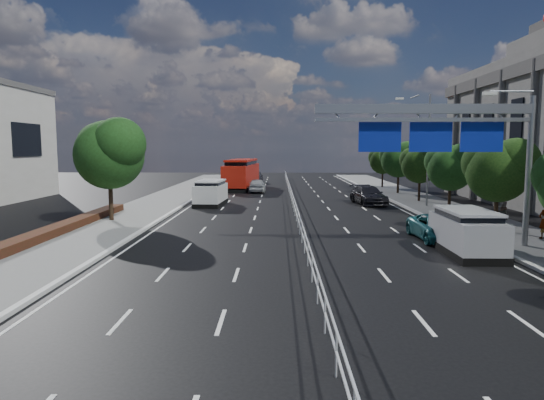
{
  "coord_description": "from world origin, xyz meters",
  "views": [
    {
      "loc": [
        -1.24,
        -12.94,
        4.81
      ],
      "look_at": [
        -1.49,
        9.23,
        2.4
      ],
      "focal_mm": 32.0,
      "sensor_mm": 36.0,
      "label": 1
    }
  ],
  "objects": [
    {
      "name": "far_tree_e",
      "position": [
        11.25,
        21.98,
        3.56
      ],
      "size": [
        3.63,
        3.38,
        5.13
      ],
      "color": "black",
      "rests_on": "ground"
    },
    {
      "name": "far_tree_f",
      "position": [
        11.24,
        29.48,
        3.49
      ],
      "size": [
        3.52,
        3.28,
        5.02
      ],
      "color": "black",
      "rests_on": "ground"
    },
    {
      "name": "far_tree_h",
      "position": [
        11.24,
        44.48,
        3.42
      ],
      "size": [
        3.41,
        3.18,
        4.91
      ],
      "color": "black",
      "rests_on": "ground"
    },
    {
      "name": "parked_car_teal",
      "position": [
        7.12,
        12.0,
        0.66
      ],
      "size": [
        2.31,
        4.8,
        1.32
      ],
      "primitive_type": "imported",
      "rotation": [
        0.0,
        0.0,
        0.02
      ],
      "color": "#155D62",
      "rests_on": "ground"
    },
    {
      "name": "near_car_dark",
      "position": [
        -4.37,
        52.9,
        0.77
      ],
      "size": [
        2.2,
        4.84,
        1.54
      ],
      "primitive_type": "imported",
      "rotation": [
        0.0,
        0.0,
        3.02
      ],
      "color": "black",
      "rests_on": "ground"
    },
    {
      "name": "near_tree_back",
      "position": [
        -11.94,
        17.97,
        4.61
      ],
      "size": [
        4.84,
        4.51,
        6.69
      ],
      "color": "black",
      "rests_on": "ground"
    },
    {
      "name": "pedestrian_b",
      "position": [
        13.4,
        18.49,
        0.93
      ],
      "size": [
        0.8,
        0.65,
        1.58
      ],
      "primitive_type": "imported",
      "rotation": [
        0.0,
        0.0,
        3.08
      ],
      "color": "gray",
      "rests_on": "sidewalk_far"
    },
    {
      "name": "red_bus",
      "position": [
        -5.43,
        43.57,
        1.79
      ],
      "size": [
        3.72,
        11.7,
        3.44
      ],
      "rotation": [
        0.0,
        0.0,
        -0.09
      ],
      "color": "black",
      "rests_on": "ground"
    },
    {
      "name": "near_car_silver",
      "position": [
        -3.42,
        39.1,
        0.75
      ],
      "size": [
        1.77,
        4.39,
        1.49
      ],
      "primitive_type": "imported",
      "rotation": [
        0.0,
        0.0,
        3.14
      ],
      "color": "#A3A6AA",
      "rests_on": "ground"
    },
    {
      "name": "median_fence",
      "position": [
        0.0,
        22.5,
        0.53
      ],
      "size": [
        0.05,
        85.0,
        1.02
      ],
      "color": "silver",
      "rests_on": "ground"
    },
    {
      "name": "streetlight_far",
      "position": [
        10.5,
        26.0,
        5.21
      ],
      "size": [
        2.78,
        2.4,
        9.0
      ],
      "color": "gray",
      "rests_on": "ground"
    },
    {
      "name": "far_tree_d",
      "position": [
        11.25,
        14.48,
        3.69
      ],
      "size": [
        3.85,
        3.59,
        5.34
      ],
      "color": "black",
      "rests_on": "ground"
    },
    {
      "name": "silver_minivan",
      "position": [
        7.34,
        8.79,
        1.0
      ],
      "size": [
        2.12,
        4.9,
        2.03
      ],
      "rotation": [
        0.0,
        0.0,
        -0.01
      ],
      "color": "black",
      "rests_on": "ground"
    },
    {
      "name": "parked_car_dark",
      "position": [
        6.5,
        28.1,
        0.77
      ],
      "size": [
        2.83,
        5.54,
        1.54
      ],
      "primitive_type": "imported",
      "rotation": [
        0.0,
        0.0,
        0.13
      ],
      "color": "black",
      "rests_on": "ground"
    },
    {
      "name": "white_minivan",
      "position": [
        -6.81,
        27.21,
        1.04
      ],
      "size": [
        2.41,
        4.99,
        2.11
      ],
      "rotation": [
        0.0,
        0.0,
        -0.07
      ],
      "color": "black",
      "rests_on": "ground"
    },
    {
      "name": "ground",
      "position": [
        0.0,
        0.0,
        0.0
      ],
      "size": [
        160.0,
        160.0,
        0.0
      ],
      "primitive_type": "plane",
      "color": "black",
      "rests_on": "ground"
    },
    {
      "name": "far_tree_g",
      "position": [
        11.25,
        36.98,
        3.75
      ],
      "size": [
        3.96,
        3.69,
        5.45
      ],
      "color": "black",
      "rests_on": "ground"
    },
    {
      "name": "overhead_gantry",
      "position": [
        6.74,
        10.05,
        5.61
      ],
      "size": [
        10.24,
        0.38,
        7.45
      ],
      "color": "gray",
      "rests_on": "ground"
    }
  ]
}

